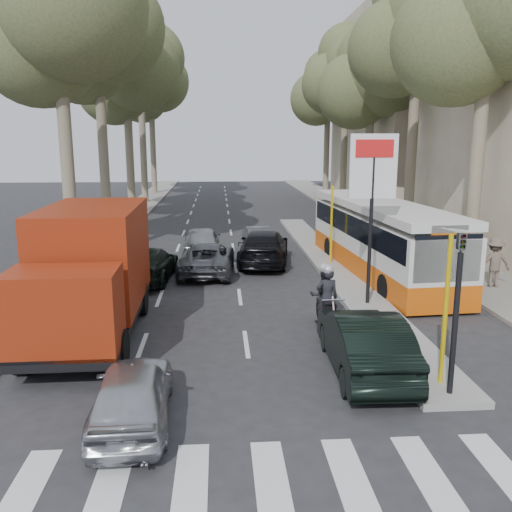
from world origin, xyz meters
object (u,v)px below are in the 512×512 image
(dark_hatchback, at_px, (364,341))
(city_bus, at_px, (380,236))
(silver_hatchback, at_px, (132,393))
(red_truck, at_px, (90,270))
(motorcycle, at_px, (325,298))

(dark_hatchback, height_order, city_bus, city_bus)
(silver_hatchback, distance_m, city_bus, 14.13)
(dark_hatchback, relative_size, city_bus, 0.39)
(silver_hatchback, relative_size, dark_hatchback, 0.81)
(dark_hatchback, distance_m, red_truck, 7.62)
(silver_hatchback, height_order, red_truck, red_truck)
(silver_hatchback, bearing_deg, motorcycle, -134.94)
(red_truck, bearing_deg, city_bus, 31.78)
(red_truck, distance_m, motorcycle, 6.73)
(dark_hatchback, height_order, red_truck, red_truck)
(motorcycle, bearing_deg, red_truck, 179.47)
(dark_hatchback, bearing_deg, red_truck, -21.04)
(silver_hatchback, bearing_deg, red_truck, -72.00)
(silver_hatchback, bearing_deg, dark_hatchback, -160.33)
(red_truck, distance_m, city_bus, 12.00)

